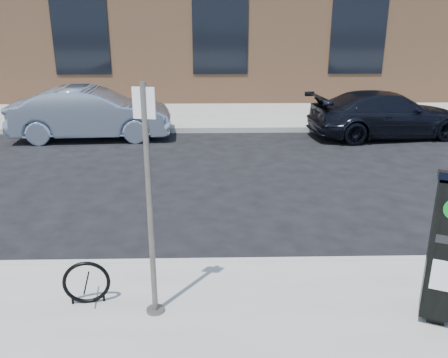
{
  "coord_description": "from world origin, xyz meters",
  "views": [
    {
      "loc": [
        -0.28,
        -5.81,
        3.37
      ],
      "look_at": [
        -0.13,
        0.5,
        1.15
      ],
      "focal_mm": 38.0,
      "sensor_mm": 36.0,
      "label": 1
    }
  ],
  "objects_px": {
    "sign_pole": "(150,207)",
    "car_silver": "(91,113)",
    "parking_kiosk": "(448,247)",
    "bike_rack": "(87,283)",
    "car_dark": "(387,114)"
  },
  "relations": [
    {
      "from": "sign_pole",
      "to": "car_silver",
      "type": "relative_size",
      "value": 0.59
    },
    {
      "from": "parking_kiosk",
      "to": "bike_rack",
      "type": "xyz_separation_m",
      "value": [
        -3.94,
        0.42,
        -0.63
      ]
    },
    {
      "from": "car_dark",
      "to": "car_silver",
      "type": "bearing_deg",
      "value": 82.24
    },
    {
      "from": "parking_kiosk",
      "to": "car_dark",
      "type": "xyz_separation_m",
      "value": [
        2.5,
        8.82,
        -0.4
      ]
    },
    {
      "from": "parking_kiosk",
      "to": "bike_rack",
      "type": "relative_size",
      "value": 3.22
    },
    {
      "from": "car_silver",
      "to": "parking_kiosk",
      "type": "bearing_deg",
      "value": -150.0
    },
    {
      "from": "parking_kiosk",
      "to": "car_dark",
      "type": "height_order",
      "value": "parking_kiosk"
    },
    {
      "from": "sign_pole",
      "to": "car_dark",
      "type": "relative_size",
      "value": 0.58
    },
    {
      "from": "bike_rack",
      "to": "car_silver",
      "type": "distance_m",
      "value": 8.62
    },
    {
      "from": "sign_pole",
      "to": "bike_rack",
      "type": "bearing_deg",
      "value": 177.8
    },
    {
      "from": "sign_pole",
      "to": "parking_kiosk",
      "type": "bearing_deg",
      "value": 7.03
    },
    {
      "from": "parking_kiosk",
      "to": "car_silver",
      "type": "relative_size",
      "value": 0.4
    },
    {
      "from": "parking_kiosk",
      "to": "sign_pole",
      "type": "relative_size",
      "value": 0.68
    },
    {
      "from": "car_silver",
      "to": "car_dark",
      "type": "height_order",
      "value": "car_silver"
    },
    {
      "from": "sign_pole",
      "to": "car_dark",
      "type": "height_order",
      "value": "sign_pole"
    }
  ]
}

